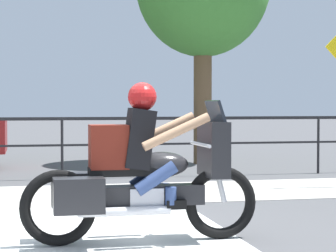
% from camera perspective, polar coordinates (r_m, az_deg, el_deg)
% --- Properties ---
extents(ground_plane, '(120.00, 120.00, 0.00)m').
position_cam_1_polar(ground_plane, '(6.85, -6.71, -9.82)').
color(ground_plane, '#4C4C4F').
extents(sidewalk_band, '(44.00, 2.40, 0.01)m').
position_cam_1_polar(sidewalk_band, '(10.19, -8.56, -5.94)').
color(sidewalk_band, '#B7B2A8').
rests_on(sidewalk_band, ground).
extents(crosswalk_band, '(3.27, 6.00, 0.01)m').
position_cam_1_polar(crosswalk_band, '(6.64, -7.63, -10.16)').
color(crosswalk_band, silver).
rests_on(crosswalk_band, ground).
extents(fence_railing, '(36.00, 0.05, 1.16)m').
position_cam_1_polar(fence_railing, '(12.23, -9.21, -0.38)').
color(fence_railing, black).
rests_on(fence_railing, ground).
extents(motorcycle, '(2.41, 0.76, 1.61)m').
position_cam_1_polar(motorcycle, '(6.57, -2.46, -4.05)').
color(motorcycle, black).
rests_on(motorcycle, ground).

